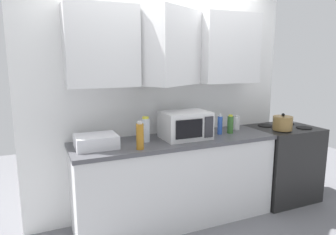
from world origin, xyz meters
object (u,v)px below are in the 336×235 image
bottle_blue_cleaner (220,125)px  bottle_clear_tall (146,130)px  bottle_amber_vinegar (140,136)px  stove_range (282,163)px  bottle_white_jar (236,123)px  microwave (185,125)px  kettle (283,123)px  dish_rack (96,141)px  bottle_green_oil (230,124)px

bottle_blue_cleaner → bottle_clear_tall: (-0.85, 0.02, 0.02)m
bottle_blue_cleaner → bottle_amber_vinegar: 1.01m
stove_range → bottle_blue_cleaner: bottle_blue_cleaner is taller
bottle_white_jar → bottle_amber_vinegar: 1.33m
stove_range → bottle_amber_vinegar: size_ratio=3.50×
microwave → bottle_amber_vinegar: microwave is taller
bottle_clear_tall → bottle_white_jar: size_ratio=1.49×
bottle_white_jar → microwave: bearing=-169.7°
bottle_clear_tall → bottle_amber_vinegar: size_ratio=0.97×
bottle_clear_tall → bottle_white_jar: (1.15, 0.10, -0.04)m
kettle → bottle_amber_vinegar: size_ratio=0.84×
bottle_blue_cleaner → bottle_white_jar: bottle_blue_cleaner is taller
stove_range → dish_rack: size_ratio=2.40×
stove_range → microwave: 1.46m
bottle_green_oil → bottle_white_jar: size_ratio=1.23×
bottle_green_oil → bottle_white_jar: (0.17, 0.13, -0.02)m
kettle → bottle_white_jar: 0.52m
bottle_white_jar → bottle_blue_cleaner: bearing=-158.0°
stove_range → kettle: size_ratio=4.18×
bottle_clear_tall → bottle_blue_cleaner: bearing=-1.7°
microwave → dish_rack: microwave is taller
dish_rack → bottle_clear_tall: bearing=2.3°
bottle_green_oil → bottle_amber_vinegar: size_ratio=0.79×
microwave → bottle_clear_tall: size_ratio=1.90×
microwave → bottle_blue_cleaner: (0.43, 0.01, -0.04)m
bottle_white_jar → bottle_amber_vinegar: bottle_amber_vinegar is taller
microwave → bottle_green_oil: microwave is taller
stove_range → microwave: microwave is taller
bottle_green_oil → bottle_white_jar: bottle_green_oil is taller
bottle_blue_cleaner → bottle_clear_tall: 0.85m
stove_range → bottle_amber_vinegar: (-1.90, -0.19, 0.57)m
bottle_white_jar → bottle_amber_vinegar: size_ratio=0.65×
microwave → dish_rack: 0.92m
stove_range → bottle_white_jar: bearing=167.3°
bottle_green_oil → bottle_clear_tall: bearing=178.3°
bottle_green_oil → microwave: bearing=-179.4°
bottle_clear_tall → bottle_green_oil: size_ratio=1.22×
microwave → bottle_blue_cleaner: size_ratio=2.15×
stove_range → bottle_amber_vinegar: 1.99m
dish_rack → bottle_amber_vinegar: bearing=-30.8°
bottle_blue_cleaner → kettle: bearing=-11.8°
kettle → bottle_clear_tall: bottle_clear_tall is taller
stove_range → bottle_green_oil: size_ratio=4.41×
kettle → dish_rack: size_ratio=0.57×
bottle_blue_cleaner → bottle_amber_vinegar: bearing=-168.2°
bottle_blue_cleaner → bottle_clear_tall: bottle_clear_tall is taller
bottle_clear_tall → bottle_amber_vinegar: (-0.14, -0.23, 0.00)m
microwave → bottle_blue_cleaner: microwave is taller
microwave → bottle_amber_vinegar: 0.59m
dish_rack → bottle_blue_cleaner: 1.34m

